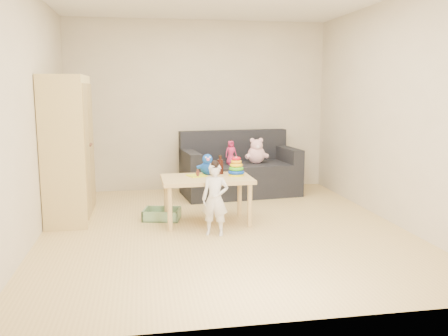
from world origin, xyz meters
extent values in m
plane|color=#D5B573|center=(0.00, 0.00, 0.00)|extent=(4.50, 4.50, 0.00)
plane|color=beige|center=(0.00, 2.25, 1.30)|extent=(4.00, 0.00, 4.00)
plane|color=beige|center=(0.00, -2.25, 1.30)|extent=(4.00, 0.00, 4.00)
plane|color=beige|center=(-2.00, 0.00, 1.30)|extent=(0.00, 4.50, 4.50)
plane|color=beige|center=(2.00, 0.00, 1.30)|extent=(0.00, 4.50, 4.50)
cube|color=#E7CC7E|center=(-1.75, 0.67, 0.86)|extent=(0.48, 0.95, 1.72)
cube|color=black|center=(0.54, 1.67, 0.24)|extent=(1.77, 1.02, 0.47)
cube|color=tan|center=(-0.16, 0.25, 0.27)|extent=(1.05, 0.67, 0.55)
imported|color=white|center=(-0.13, -0.23, 0.39)|extent=(0.33, 0.28, 0.77)
imported|color=#D82862|center=(0.38, 1.57, 0.65)|extent=(0.19, 0.15, 0.35)
cylinder|color=yellow|center=(0.20, 0.29, 0.56)|extent=(0.18, 0.18, 0.02)
cylinder|color=silver|center=(0.20, 0.29, 0.67)|extent=(0.02, 0.02, 0.22)
torus|color=#0A36A7|center=(0.20, 0.29, 0.59)|extent=(0.20, 0.20, 0.04)
torus|color=green|center=(0.20, 0.29, 0.63)|extent=(0.18, 0.18, 0.04)
torus|color=yellow|center=(0.20, 0.29, 0.67)|extent=(0.15, 0.15, 0.04)
torus|color=#FFA60D|center=(0.20, 0.29, 0.71)|extent=(0.13, 0.13, 0.04)
torus|color=red|center=(0.20, 0.29, 0.75)|extent=(0.11, 0.11, 0.04)
cylinder|color=black|center=(0.04, 0.44, 0.63)|extent=(0.08, 0.08, 0.18)
cylinder|color=black|center=(0.04, 0.44, 0.74)|extent=(0.04, 0.04, 0.05)
cylinder|color=black|center=(0.04, 0.44, 0.77)|extent=(0.04, 0.04, 0.01)
cube|color=yellow|center=(-0.26, 0.34, 0.55)|extent=(0.25, 0.25, 0.01)
camera|label=1|loc=(-0.89, -5.12, 1.55)|focal=38.00mm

